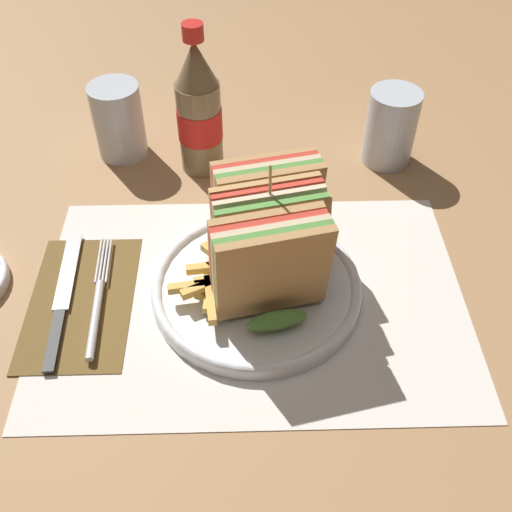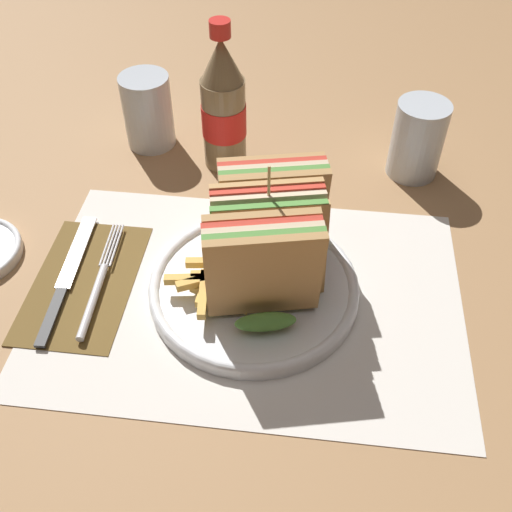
# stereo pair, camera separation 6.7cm
# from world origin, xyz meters

# --- Properties ---
(ground_plane) EXTENTS (4.00, 4.00, 0.00)m
(ground_plane) POSITION_xyz_m (0.00, 0.00, 0.00)
(ground_plane) COLOR #9E754C
(placemat) EXTENTS (0.48, 0.33, 0.00)m
(placemat) POSITION_xyz_m (0.02, -0.00, 0.00)
(placemat) COLOR silver
(placemat) RESTS_ON ground_plane
(plate_main) EXTENTS (0.24, 0.24, 0.02)m
(plate_main) POSITION_xyz_m (0.03, 0.01, 0.01)
(plate_main) COLOR white
(plate_main) RESTS_ON ground_plane
(club_sandwich) EXTENTS (0.13, 0.19, 0.16)m
(club_sandwich) POSITION_xyz_m (0.04, 0.02, 0.08)
(club_sandwich) COLOR tan
(club_sandwich) RESTS_ON plate_main
(fries_pile) EXTENTS (0.10, 0.12, 0.02)m
(fries_pile) POSITION_xyz_m (-0.02, -0.00, 0.03)
(fries_pile) COLOR gold
(fries_pile) RESTS_ON plate_main
(ketchup_blob) EXTENTS (0.04, 0.03, 0.01)m
(ketchup_blob) POSITION_xyz_m (-0.00, 0.04, 0.03)
(ketchup_blob) COLOR maroon
(ketchup_blob) RESTS_ON plate_main
(napkin) EXTENTS (0.12, 0.20, 0.00)m
(napkin) POSITION_xyz_m (-0.17, 0.00, 0.00)
(napkin) COLOR brown
(napkin) RESTS_ON ground_plane
(fork) EXTENTS (0.02, 0.18, 0.01)m
(fork) POSITION_xyz_m (-0.15, -0.01, 0.01)
(fork) COLOR silver
(fork) RESTS_ON napkin
(knife) EXTENTS (0.02, 0.20, 0.00)m
(knife) POSITION_xyz_m (-0.19, 0.00, 0.01)
(knife) COLOR black
(knife) RESTS_ON napkin
(coke_bottle_near) EXTENTS (0.06, 0.06, 0.21)m
(coke_bottle_near) POSITION_xyz_m (-0.04, 0.25, 0.09)
(coke_bottle_near) COLOR #7A6647
(coke_bottle_near) RESTS_ON ground_plane
(glass_near) EXTENTS (0.07, 0.07, 0.11)m
(glass_near) POSITION_xyz_m (0.22, 0.26, 0.05)
(glass_near) COLOR silver
(glass_near) RESTS_ON ground_plane
(glass_far) EXTENTS (0.07, 0.07, 0.11)m
(glass_far) POSITION_xyz_m (-0.16, 0.28, 0.05)
(glass_far) COLOR silver
(glass_far) RESTS_ON ground_plane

